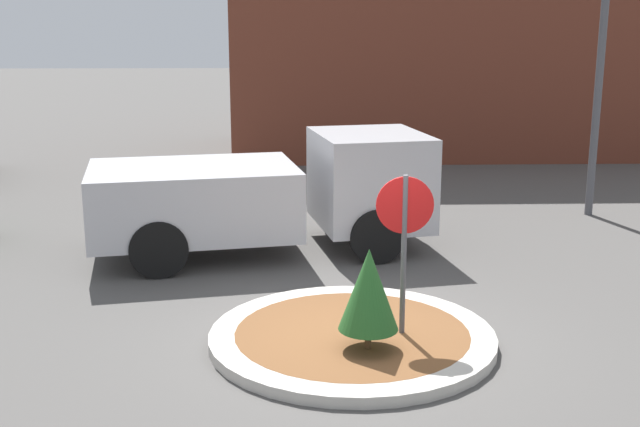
# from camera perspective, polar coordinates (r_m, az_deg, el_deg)

# --- Properties ---
(ground_plane) EXTENTS (120.00, 120.00, 0.00)m
(ground_plane) POSITION_cam_1_polar(r_m,az_deg,el_deg) (10.41, 2.29, -9.16)
(ground_plane) COLOR #514F4C
(traffic_island) EXTENTS (3.67, 3.67, 0.15)m
(traffic_island) POSITION_cam_1_polar(r_m,az_deg,el_deg) (10.39, 2.29, -8.79)
(traffic_island) COLOR #BCB7AD
(traffic_island) RESTS_ON ground_plane
(stop_sign) EXTENTS (0.72, 0.07, 2.19)m
(stop_sign) POSITION_cam_1_polar(r_m,az_deg,el_deg) (9.96, 6.02, -1.06)
(stop_sign) COLOR #4C4C51
(stop_sign) RESTS_ON ground_plane
(island_shrub) EXTENTS (0.73, 0.73, 1.26)m
(island_shrub) POSITION_cam_1_polar(r_m,az_deg,el_deg) (9.62, 3.48, -5.41)
(island_shrub) COLOR brown
(island_shrub) RESTS_ON traffic_island
(utility_truck) EXTENTS (6.16, 3.33, 2.07)m
(utility_truck) POSITION_cam_1_polar(r_m,az_deg,el_deg) (14.11, -3.68, 1.51)
(utility_truck) COLOR #B2B2B7
(utility_truck) RESTS_ON ground_plane
(storefront_building) EXTENTS (15.08, 6.07, 7.92)m
(storefront_building) POSITION_cam_1_polar(r_m,az_deg,el_deg) (26.04, 11.25, 13.23)
(storefront_building) COLOR brown
(storefront_building) RESTS_ON ground_plane
(light_pole) EXTENTS (0.70, 0.30, 6.27)m
(light_pole) POSITION_cam_1_polar(r_m,az_deg,el_deg) (17.51, 19.45, 11.75)
(light_pole) COLOR #4C4C51
(light_pole) RESTS_ON ground_plane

